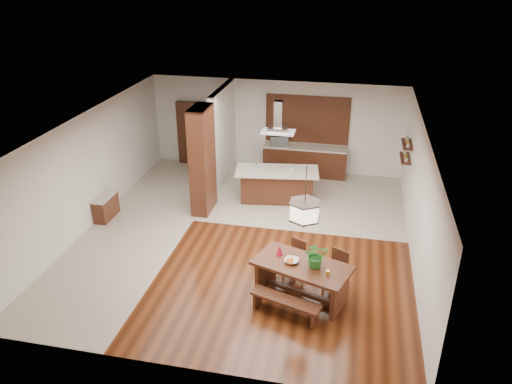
% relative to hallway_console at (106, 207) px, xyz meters
% --- Properties ---
extents(room_shell, '(9.00, 9.04, 2.92)m').
position_rel_hallway_console_xyz_m(room_shell, '(3.81, -0.20, 1.75)').
color(room_shell, '#3A190A').
rests_on(room_shell, ground).
extents(tile_hallway, '(2.50, 9.00, 0.01)m').
position_rel_hallway_console_xyz_m(tile_hallway, '(1.06, -0.20, -0.31)').
color(tile_hallway, beige).
rests_on(tile_hallway, ground).
extents(tile_kitchen, '(5.50, 4.00, 0.01)m').
position_rel_hallway_console_xyz_m(tile_kitchen, '(5.06, 2.30, -0.31)').
color(tile_kitchen, beige).
rests_on(tile_kitchen, ground).
extents(soffit_band, '(8.00, 9.00, 0.02)m').
position_rel_hallway_console_xyz_m(soffit_band, '(3.81, -0.20, 2.57)').
color(soffit_band, '#3C1B0F').
rests_on(soffit_band, room_shell).
extents(partition_pier, '(0.45, 1.00, 2.90)m').
position_rel_hallway_console_xyz_m(partition_pier, '(2.41, 1.00, 1.14)').
color(partition_pier, black).
rests_on(partition_pier, ground).
extents(partition_stub, '(0.18, 2.40, 2.90)m').
position_rel_hallway_console_xyz_m(partition_stub, '(2.41, 3.10, 1.14)').
color(partition_stub, silver).
rests_on(partition_stub, ground).
extents(hallway_console, '(0.37, 0.88, 0.63)m').
position_rel_hallway_console_xyz_m(hallway_console, '(0.00, 0.00, 0.00)').
color(hallway_console, black).
rests_on(hallway_console, ground).
extents(hallway_doorway, '(1.10, 0.20, 2.10)m').
position_rel_hallway_console_xyz_m(hallway_doorway, '(1.11, 4.20, 0.74)').
color(hallway_doorway, black).
rests_on(hallway_doorway, ground).
extents(rear_counter, '(2.60, 0.62, 0.95)m').
position_rel_hallway_console_xyz_m(rear_counter, '(4.81, 4.00, 0.16)').
color(rear_counter, black).
rests_on(rear_counter, ground).
extents(kitchen_window, '(2.60, 0.08, 1.50)m').
position_rel_hallway_console_xyz_m(kitchen_window, '(4.81, 4.26, 1.44)').
color(kitchen_window, olive).
rests_on(kitchen_window, room_shell).
extents(shelf_lower, '(0.26, 0.90, 0.04)m').
position_rel_hallway_console_xyz_m(shelf_lower, '(7.68, 2.40, 1.08)').
color(shelf_lower, black).
rests_on(shelf_lower, room_shell).
extents(shelf_upper, '(0.26, 0.90, 0.04)m').
position_rel_hallway_console_xyz_m(shelf_upper, '(7.68, 2.40, 1.49)').
color(shelf_upper, black).
rests_on(shelf_upper, room_shell).
extents(dining_table, '(2.12, 1.53, 0.80)m').
position_rel_hallway_console_xyz_m(dining_table, '(5.50, -2.35, 0.27)').
color(dining_table, black).
rests_on(dining_table, ground).
extents(dining_bench, '(1.44, 0.72, 0.40)m').
position_rel_hallway_console_xyz_m(dining_bench, '(5.27, -3.00, -0.12)').
color(dining_bench, black).
rests_on(dining_bench, ground).
extents(dining_chair_left, '(0.51, 0.51, 0.85)m').
position_rel_hallway_console_xyz_m(dining_chair_left, '(5.24, -1.64, 0.11)').
color(dining_chair_left, black).
rests_on(dining_chair_left, ground).
extents(dining_chair_right, '(0.53, 0.53, 0.89)m').
position_rel_hallway_console_xyz_m(dining_chair_right, '(6.14, -1.95, 0.13)').
color(dining_chair_right, black).
rests_on(dining_chair_right, ground).
extents(pendant_lantern, '(0.64, 0.64, 1.31)m').
position_rel_hallway_console_xyz_m(pendant_lantern, '(5.50, -2.35, 1.93)').
color(pendant_lantern, '#FFF2C3').
rests_on(pendant_lantern, room_shell).
extents(foliage_plant, '(0.57, 0.52, 0.53)m').
position_rel_hallway_console_xyz_m(foliage_plant, '(5.77, -2.38, 0.75)').
color(foliage_plant, '#236B23').
rests_on(foliage_plant, dining_table).
extents(fruit_bowl, '(0.31, 0.31, 0.07)m').
position_rel_hallway_console_xyz_m(fruit_bowl, '(5.28, -2.33, 0.52)').
color(fruit_bowl, beige).
rests_on(fruit_bowl, dining_table).
extents(napkin_cone, '(0.16, 0.16, 0.22)m').
position_rel_hallway_console_xyz_m(napkin_cone, '(5.00, -2.10, 0.59)').
color(napkin_cone, '#B10C25').
rests_on(napkin_cone, dining_table).
extents(gold_ornament, '(0.08, 0.08, 0.10)m').
position_rel_hallway_console_xyz_m(gold_ornament, '(6.02, -2.63, 0.53)').
color(gold_ornament, gold).
rests_on(gold_ornament, dining_table).
extents(kitchen_island, '(2.41, 1.30, 0.95)m').
position_rel_hallway_console_xyz_m(kitchen_island, '(4.26, 1.97, 0.17)').
color(kitchen_island, black).
rests_on(kitchen_island, ground).
extents(range_hood, '(0.90, 0.55, 0.87)m').
position_rel_hallway_console_xyz_m(range_hood, '(4.26, 1.97, 2.15)').
color(range_hood, silver).
rests_on(range_hood, room_shell).
extents(island_cup, '(0.16, 0.16, 0.10)m').
position_rel_hallway_console_xyz_m(island_cup, '(4.67, 1.91, 0.68)').
color(island_cup, silver).
rests_on(island_cup, kitchen_island).
extents(microwave, '(0.62, 0.48, 0.31)m').
position_rel_hallway_console_xyz_m(microwave, '(3.97, 4.01, 0.79)').
color(microwave, '#AFB1B6').
rests_on(microwave, rear_counter).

